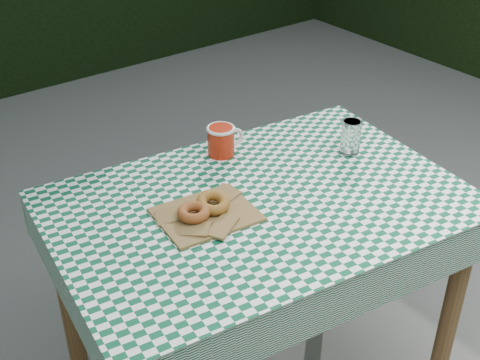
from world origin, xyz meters
The scene contains 8 objects.
ground centered at (0.00, 0.00, 0.00)m, with size 60.00×60.00×0.00m, color #595A54.
table centered at (-0.11, -0.03, 0.38)m, with size 1.17×0.78×0.75m, color brown.
tablecloth centered at (-0.11, -0.03, 0.75)m, with size 1.19×0.80×0.01m, color #0B4A2C.
paper_bag centered at (-0.27, 0.00, 0.76)m, with size 0.27×0.21×0.01m, color olive.
bagel_front centered at (-0.31, 0.00, 0.78)m, with size 0.09×0.09×0.03m, color brown.
bagel_back centered at (-0.25, 0.01, 0.79)m, with size 0.10×0.10×0.03m, color brown.
coffee_mug centered at (-0.03, 0.26, 0.80)m, with size 0.17×0.17×0.10m, color #A81F0A, non-canonical shape.
drinking_glass centered at (0.31, 0.01, 0.81)m, with size 0.06×0.06×0.11m, color white.
Camera 1 is at (-1.08, -1.22, 1.78)m, focal length 47.64 mm.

